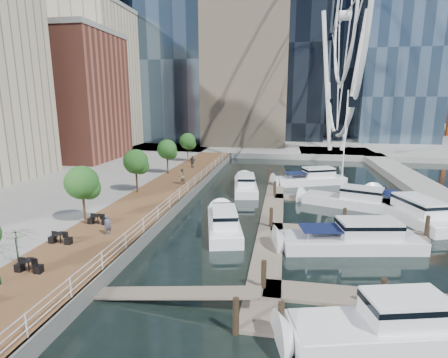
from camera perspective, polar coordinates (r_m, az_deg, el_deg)
ground at (r=22.74m, az=-1.07°, el=-14.59°), size 520.00×520.00×0.00m
boardwalk at (r=38.47m, az=-10.06°, el=-2.61°), size 6.00×60.00×1.00m
seawall at (r=37.57m, az=-5.74°, el=-2.84°), size 0.25×60.00×1.00m
land_far at (r=122.36m, az=8.08°, el=7.63°), size 200.00×114.00×1.00m
breakwater at (r=44.14m, az=31.00°, el=-2.29°), size 4.00×60.00×1.00m
pier at (r=73.27m, az=17.75°, el=4.07°), size 14.00×12.00×1.00m
railing at (r=37.35m, az=-5.92°, el=-1.32°), size 0.10×60.00×1.05m
floating_docks at (r=31.72m, az=16.86°, el=-6.22°), size 16.00×34.00×2.60m
midrise_condos at (r=59.95m, az=-29.75°, el=13.75°), size 19.00×67.00×28.00m
ferris_wheel at (r=74.27m, az=19.15°, el=23.85°), size 5.80×45.60×47.80m
street_trees at (r=37.67m, az=-14.23°, el=2.78°), size 2.60×42.60×4.60m
cafe_tables at (r=24.58m, az=-27.06°, el=-10.39°), size 2.50×13.70×0.74m
yacht_foreground at (r=27.33m, az=19.95°, el=-10.59°), size 11.19×4.78×2.15m
pedestrian_near at (r=26.54m, az=-18.42°, el=-7.14°), size 0.64×0.63×1.48m
pedestrian_mid at (r=40.83m, az=-6.95°, el=0.50°), size 1.18×1.21×1.97m
pedestrian_far at (r=51.14m, az=-5.17°, el=2.83°), size 1.12×0.68×1.79m
moored_yachts at (r=36.05m, az=17.49°, el=-4.85°), size 21.68×36.24×11.50m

